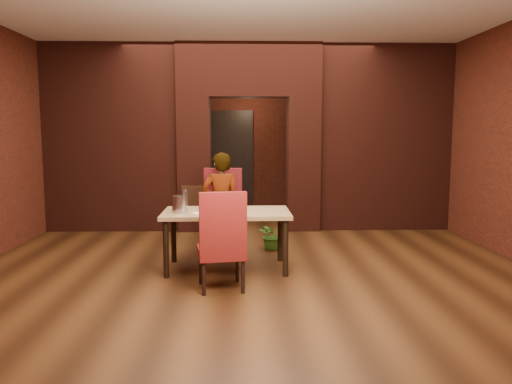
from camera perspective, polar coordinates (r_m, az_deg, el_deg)
floor at (r=6.93m, az=-0.56°, el=-7.41°), size 8.00×8.00×0.00m
ceiling at (r=6.87m, az=-0.59°, el=19.40°), size 7.00×8.00×0.04m
wall_back at (r=10.71m, az=-0.96°, el=6.29°), size 7.00×0.04×3.20m
wall_front at (r=2.72m, az=0.94°, el=4.55°), size 7.00×0.04×3.20m
wall_right at (r=7.63m, az=26.87°, el=5.32°), size 0.04×8.00×3.20m
pillar_left at (r=8.77m, az=-7.04°, el=3.17°), size 0.55×0.55×2.30m
pillar_right at (r=8.79m, az=5.40°, el=3.20°), size 0.55×0.55×2.30m
lintel at (r=8.77m, az=-0.83°, el=13.69°), size 2.45×0.55×0.90m
wing_wall_left at (r=9.00m, az=-16.12°, el=5.91°), size 2.28×0.35×3.20m
wing_wall_right at (r=9.06m, az=14.39°, el=5.97°), size 2.28×0.35×3.20m
vent_panel at (r=8.54m, az=-7.17°, el=-0.98°), size 0.40×0.03×0.50m
rear_door at (r=10.67m, az=-3.10°, el=3.33°), size 0.90×0.08×2.10m
rear_door_frame at (r=10.63m, az=-3.11°, el=3.31°), size 1.02×0.04×2.22m
dining_table at (r=6.27m, az=-3.38°, el=-5.50°), size 1.58×0.90×0.73m
chair_far at (r=7.00m, az=-3.97°, el=-2.28°), size 0.58×0.58×1.19m
chair_near at (r=5.46m, az=-4.02°, el=-5.45°), size 0.57×0.57×1.09m
person_seated at (r=6.87m, az=-4.02°, el=-1.44°), size 0.56×0.40×1.44m
wine_glass_a at (r=6.23m, az=-4.12°, el=-1.12°), size 0.09×0.09×0.22m
wine_glass_b at (r=6.26m, az=-2.22°, el=-1.26°), size 0.07×0.07×0.18m
wine_glass_c at (r=6.04m, az=-1.97°, el=-1.38°), size 0.09×0.09×0.22m
tasting_sheet at (r=6.08m, az=-5.73°, el=-2.37°), size 0.39×0.36×0.00m
wine_bucket at (r=6.13m, az=-8.79°, el=-1.39°), size 0.17×0.17×0.21m
water_bottle at (r=6.24m, az=-8.08°, el=-0.91°), size 0.06×0.06×0.28m
potted_plant at (r=7.30m, az=1.81°, el=-4.91°), size 0.52×0.52×0.44m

